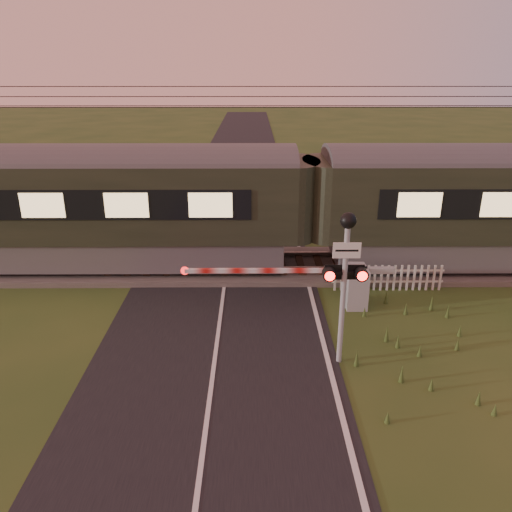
{
  "coord_description": "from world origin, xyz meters",
  "views": [
    {
      "loc": [
        0.94,
        -9.85,
        6.71
      ],
      "look_at": [
        1.02,
        3.2,
        1.71
      ],
      "focal_mm": 35.0,
      "sensor_mm": 36.0,
      "label": 1
    }
  ],
  "objects_px": {
    "boom_gate": "(348,284)",
    "crossing_signal": "(345,263)",
    "train": "(309,205)",
    "picket_fence": "(388,278)"
  },
  "relations": [
    {
      "from": "boom_gate",
      "to": "crossing_signal",
      "type": "height_order",
      "value": "crossing_signal"
    },
    {
      "from": "crossing_signal",
      "to": "picket_fence",
      "type": "height_order",
      "value": "crossing_signal"
    },
    {
      "from": "crossing_signal",
      "to": "picket_fence",
      "type": "bearing_deg",
      "value": 61.81
    },
    {
      "from": "train",
      "to": "boom_gate",
      "type": "bearing_deg",
      "value": -73.07
    },
    {
      "from": "boom_gate",
      "to": "crossing_signal",
      "type": "bearing_deg",
      "value": -103.5
    },
    {
      "from": "boom_gate",
      "to": "crossing_signal",
      "type": "relative_size",
      "value": 1.67
    },
    {
      "from": "boom_gate",
      "to": "picket_fence",
      "type": "bearing_deg",
      "value": 35.44
    },
    {
      "from": "train",
      "to": "crossing_signal",
      "type": "distance_m",
      "value": 6.0
    },
    {
      "from": "train",
      "to": "picket_fence",
      "type": "xyz_separation_m",
      "value": [
        2.35,
        -1.89,
        -1.85
      ]
    },
    {
      "from": "picket_fence",
      "to": "crossing_signal",
      "type": "bearing_deg",
      "value": -118.19
    }
  ]
}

